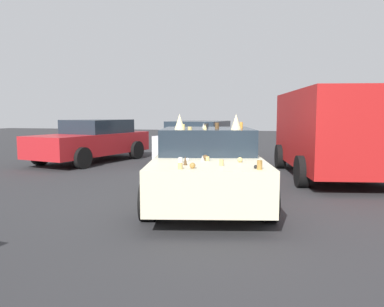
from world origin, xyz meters
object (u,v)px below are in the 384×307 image
object	(u,v)px
art_car_decorated	(207,165)
parked_van_far_left	(331,129)
parked_sedan_row_back_center	(93,140)
parked_sedan_far_right	(202,141)

from	to	relation	value
art_car_decorated	parked_van_far_left	bearing A→B (deg)	130.72
parked_sedan_row_back_center	parked_van_far_left	bearing A→B (deg)	93.06
art_car_decorated	parked_sedan_row_back_center	size ratio (longest dim) A/B	0.98
parked_van_far_left	art_car_decorated	bearing A→B (deg)	133.04
parked_van_far_left	parked_sedan_row_back_center	size ratio (longest dim) A/B	1.10
parked_van_far_left	parked_sedan_far_right	xyz separation A→B (m)	(2.06, 3.93, -0.52)
art_car_decorated	parked_van_far_left	size ratio (longest dim) A/B	0.89
parked_sedan_far_right	art_car_decorated	bearing A→B (deg)	-160.68
art_car_decorated	parked_sedan_far_right	xyz separation A→B (m)	(5.52, 1.37, 0.04)
parked_sedan_row_back_center	art_car_decorated	bearing A→B (deg)	59.47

